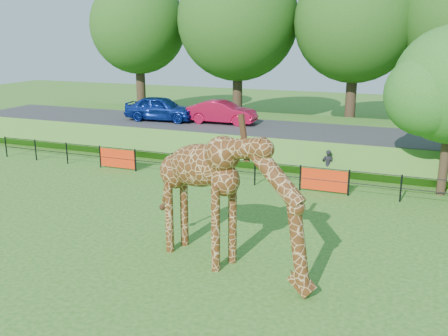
# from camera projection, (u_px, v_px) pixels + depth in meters

# --- Properties ---
(ground) EXTENTS (90.00, 90.00, 0.00)m
(ground) POSITION_uv_depth(u_px,v_px,m) (168.00, 260.00, 14.57)
(ground) COLOR #2A6318
(ground) RESTS_ON ground
(giraffe) EXTENTS (5.51, 2.75, 3.91)m
(giraffe) POSITION_uv_depth(u_px,v_px,m) (229.00, 202.00, 13.56)
(giraffe) COLOR #552C11
(giraffe) RESTS_ON ground
(perimeter_fence) EXTENTS (28.07, 0.10, 1.10)m
(perimeter_fence) POSITION_uv_depth(u_px,v_px,m) (255.00, 173.00, 21.60)
(perimeter_fence) COLOR black
(perimeter_fence) RESTS_ON ground
(embankment) EXTENTS (40.00, 9.00, 1.30)m
(embankment) POSITION_uv_depth(u_px,v_px,m) (297.00, 138.00, 28.29)
(embankment) COLOR #2A6318
(embankment) RESTS_ON ground
(road) EXTENTS (40.00, 5.00, 0.12)m
(road) POSITION_uv_depth(u_px,v_px,m) (290.00, 130.00, 26.76)
(road) COLOR #2D2D30
(road) RESTS_ON embankment
(car_blue) EXTENTS (4.34, 1.99, 1.44)m
(car_blue) POSITION_uv_depth(u_px,v_px,m) (161.00, 108.00, 29.26)
(car_blue) COLOR #132F9A
(car_blue) RESTS_ON road
(car_red) EXTENTS (3.98, 1.52, 1.30)m
(car_red) POSITION_uv_depth(u_px,v_px,m) (222.00, 112.00, 28.37)
(car_red) COLOR red
(car_red) RESTS_ON road
(visitor) EXTENTS (0.57, 0.43, 1.40)m
(visitor) POSITION_uv_depth(u_px,v_px,m) (328.00, 165.00, 22.28)
(visitor) COLOR black
(visitor) RESTS_ON ground
(bg_tree_line) EXTENTS (37.30, 8.80, 11.82)m
(bg_tree_line) POSITION_uv_depth(u_px,v_px,m) (354.00, 20.00, 31.74)
(bg_tree_line) COLOR #322116
(bg_tree_line) RESTS_ON ground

